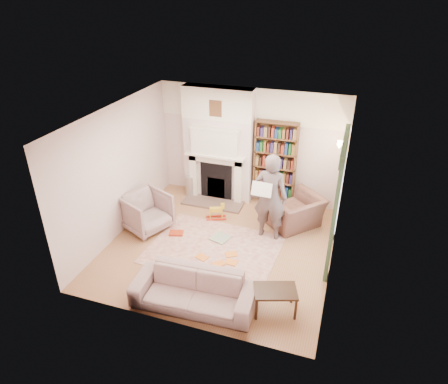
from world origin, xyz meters
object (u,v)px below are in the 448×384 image
(bookcase, at_px, (275,160))
(man_reading, at_px, (270,197))
(rocking_horse, at_px, (216,211))
(armchair_left, at_px, (146,212))
(paraffin_heater, at_px, (190,186))
(armchair_reading, at_px, (295,211))
(sofa, at_px, (194,291))
(coffee_table, at_px, (275,300))

(bookcase, relative_size, man_reading, 0.96)
(bookcase, bearing_deg, rocking_horse, -133.38)
(man_reading, bearing_deg, armchair_left, 15.02)
(man_reading, bearing_deg, paraffin_heater, -23.56)
(bookcase, relative_size, armchair_left, 2.00)
(armchair_reading, bearing_deg, bookcase, -98.99)
(armchair_left, distance_m, man_reading, 2.75)
(armchair_reading, bearing_deg, armchair_left, -27.04)
(sofa, distance_m, rocking_horse, 2.79)
(bookcase, distance_m, armchair_reading, 1.35)
(rocking_horse, bearing_deg, armchair_reading, -14.25)
(bookcase, xyz_separation_m, rocking_horse, (-1.09, -1.15, -0.97))
(bookcase, height_order, rocking_horse, bookcase)
(rocking_horse, bearing_deg, paraffin_heater, 114.99)
(man_reading, bearing_deg, armchair_reading, -123.81)
(armchair_reading, relative_size, paraffin_heater, 2.02)
(armchair_reading, distance_m, coffee_table, 2.76)
(rocking_horse, bearing_deg, sofa, -102.44)
(armchair_left, bearing_deg, coffee_table, -91.70)
(sofa, height_order, coffee_table, sofa)
(armchair_reading, bearing_deg, man_reading, 5.50)
(man_reading, height_order, rocking_horse, man_reading)
(rocking_horse, bearing_deg, armchair_left, -171.52)
(coffee_table, xyz_separation_m, paraffin_heater, (-2.91, 3.31, 0.05))
(armchair_reading, distance_m, man_reading, 0.96)
(armchair_left, height_order, sofa, armchair_left)
(rocking_horse, bearing_deg, man_reading, -36.74)
(man_reading, height_order, coffee_table, man_reading)
(armchair_reading, relative_size, man_reading, 0.58)
(sofa, relative_size, rocking_horse, 4.53)
(sofa, bearing_deg, paraffin_heater, 110.56)
(paraffin_heater, distance_m, rocking_horse, 1.33)
(coffee_table, bearing_deg, armchair_left, 135.19)
(sofa, bearing_deg, armchair_left, 132.10)
(armchair_reading, height_order, paraffin_heater, armchair_reading)
(armchair_reading, xyz_separation_m, armchair_left, (-3.08, -1.16, 0.06))
(man_reading, distance_m, rocking_horse, 1.54)
(sofa, distance_m, man_reading, 2.63)
(coffee_table, bearing_deg, bookcase, 84.24)
(sofa, xyz_separation_m, rocking_horse, (-0.57, 2.73, -0.10))
(bookcase, relative_size, armchair_reading, 1.67)
(man_reading, bearing_deg, bookcase, -78.17)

